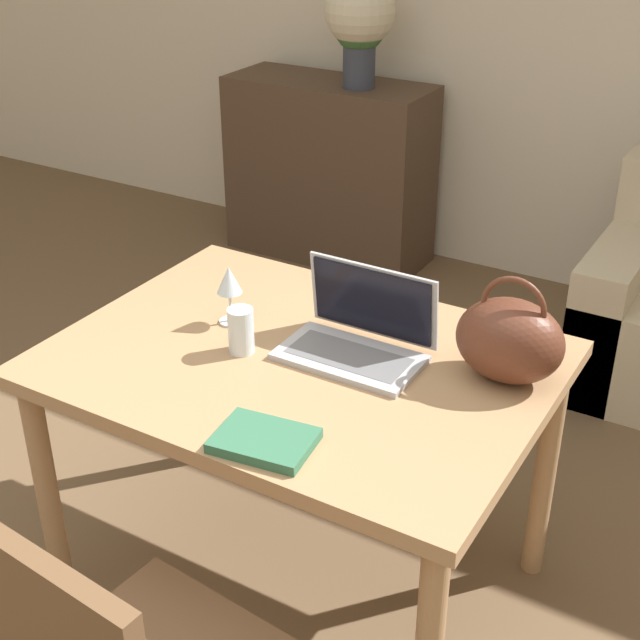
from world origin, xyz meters
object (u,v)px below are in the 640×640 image
drinking_glass (241,331)px  handbag (510,340)px  flower_vase (360,20)px  wine_glass (229,283)px  laptop (360,331)px

drinking_glass → handbag: bearing=19.6°
handbag → flower_vase: size_ratio=0.54×
wine_glass → handbag: handbag is taller
drinking_glass → wine_glass: bearing=135.5°
laptop → flower_vase: flower_vase is taller
wine_glass → handbag: bearing=8.5°
laptop → drinking_glass: laptop is taller
laptop → drinking_glass: 0.30m
handbag → flower_vase: flower_vase is taller
drinking_glass → handbag: (0.62, 0.22, 0.05)m
flower_vase → drinking_glass: bearing=-69.1°
drinking_glass → wine_glass: size_ratio=0.73×
laptop → flower_vase: 2.23m
wine_glass → flower_vase: 2.11m
drinking_glass → flower_vase: 2.26m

